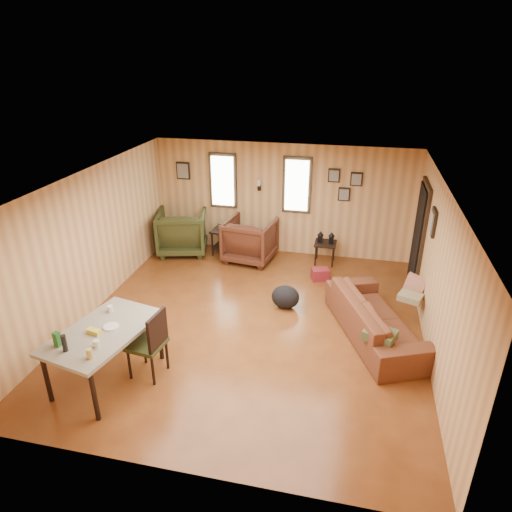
% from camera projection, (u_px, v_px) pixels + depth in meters
% --- Properties ---
extents(room, '(5.54, 6.04, 2.44)m').
position_uv_depth(room, '(265.00, 251.00, 7.27)').
color(room, brown).
rests_on(room, ground).
extents(sofa, '(1.49, 2.33, 0.88)m').
position_uv_depth(sofa, '(376.00, 312.00, 7.06)').
color(sofa, '#5E2E1A').
rests_on(sofa, ground).
extents(recliner_brown, '(1.09, 1.04, 1.01)m').
position_uv_depth(recliner_brown, '(250.00, 238.00, 9.62)').
color(recliner_brown, '#4B2416').
rests_on(recliner_brown, ground).
extents(recliner_green, '(1.23, 1.19, 1.06)m').
position_uv_depth(recliner_green, '(182.00, 230.00, 9.99)').
color(recliner_green, '#313618').
rests_on(recliner_green, ground).
extents(end_table, '(0.60, 0.56, 0.70)m').
position_uv_depth(end_table, '(225.00, 237.00, 9.95)').
color(end_table, black).
rests_on(end_table, ground).
extents(side_table, '(0.45, 0.45, 0.71)m').
position_uv_depth(side_table, '(326.00, 242.00, 9.48)').
color(side_table, black).
rests_on(side_table, ground).
extents(cooler, '(0.38, 0.33, 0.23)m').
position_uv_depth(cooler, '(320.00, 274.00, 8.94)').
color(cooler, maroon).
rests_on(cooler, ground).
extents(backpack, '(0.59, 0.52, 0.42)m').
position_uv_depth(backpack, '(285.00, 297.00, 7.94)').
color(backpack, black).
rests_on(backpack, ground).
extents(sofa_pillows, '(1.05, 1.84, 0.38)m').
position_uv_depth(sofa_pillows, '(398.00, 311.00, 6.95)').
color(sofa_pillows, '#444D2B').
rests_on(sofa_pillows, sofa).
extents(dining_table, '(1.23, 1.70, 1.01)m').
position_uv_depth(dining_table, '(103.00, 335.00, 6.01)').
color(dining_table, gray).
rests_on(dining_table, ground).
extents(dining_chair, '(0.51, 0.51, 1.01)m').
position_uv_depth(dining_chair, '(151.00, 341.00, 6.15)').
color(dining_chair, '#313618').
rests_on(dining_chair, ground).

